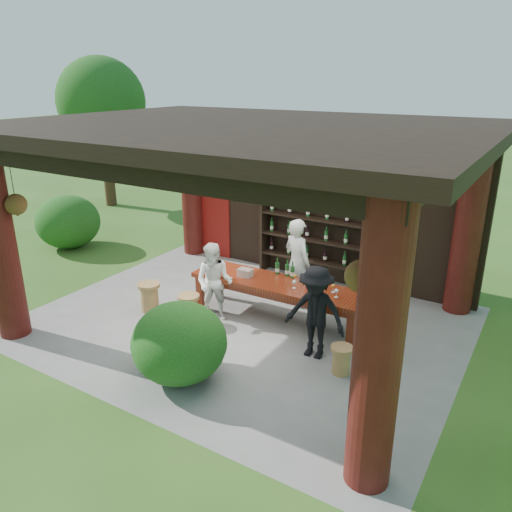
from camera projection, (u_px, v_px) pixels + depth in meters
The scene contains 15 objects.
ground at pixel (244, 322), 9.00m from camera, with size 90.00×90.00×0.00m, color #2D5119.
pavilion at pixel (256, 202), 8.62m from camera, with size 7.50×6.00×3.60m.
wine_shelf at pixel (317, 230), 10.45m from camera, with size 2.58×0.39×2.27m.
tasting_table at pixel (278, 288), 8.85m from camera, with size 3.24×0.91×0.75m.
stool_near_left at pixel (189, 308), 8.94m from camera, with size 0.39×0.39×0.52m.
stool_near_right at pixel (341, 359), 7.39m from camera, with size 0.34×0.34×0.44m.
stool_far_left at pixel (149, 296), 9.35m from camera, with size 0.42×0.42×0.55m.
host at pixel (297, 263), 9.42m from camera, with size 0.63×0.41×1.72m, color silver.
guest_woman at pixel (214, 282), 8.90m from camera, with size 0.70×0.54×1.44m, color white.
guest_man at pixel (315, 312), 7.68m from camera, with size 0.98×0.56×1.51m, color black.
table_bottles at pixel (286, 268), 9.05m from camera, with size 0.40×0.11×0.31m.
table_glasses at pixel (313, 285), 8.50m from camera, with size 0.94×0.31×0.15m.
napkin_basket at pixel (245, 273), 9.06m from camera, with size 0.26×0.18×0.14m, color #BF6672.
shrubs at pixel (379, 306), 8.33m from camera, with size 14.47×9.03×1.36m.
trees at pixel (487, 134), 7.51m from camera, with size 20.78×10.90×4.80m.
Camera 1 is at (4.39, -6.74, 4.20)m, focal length 35.00 mm.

